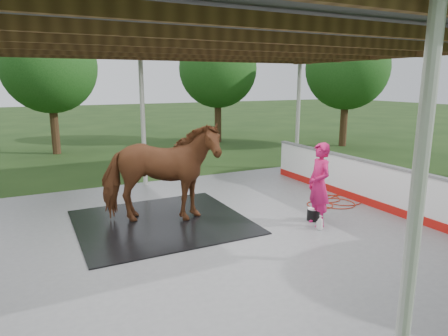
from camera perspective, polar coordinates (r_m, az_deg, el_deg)
name	(u,v)px	position (r m, az deg, el deg)	size (l,w,h in m)	color
ground	(208,239)	(8.36, -2.24, -10.03)	(100.00, 100.00, 0.00)	#1E3814
concrete_slab	(208,237)	(8.35, -2.24, -9.88)	(12.00, 10.00, 0.05)	slate
pavilion_structure	(207,38)	(7.77, -2.50, 18.12)	(12.60, 10.60, 4.05)	beige
dasher_board	(373,185)	(10.81, 20.56, -2.33)	(0.16, 8.00, 1.15)	#B4140F
tree_belt	(202,51)	(8.70, -3.13, 16.32)	(28.00, 28.00, 5.80)	#382314
rubber_mat	(162,222)	(9.22, -8.89, -7.58)	(3.67, 3.44, 0.03)	black
horse	(160,173)	(8.90, -9.13, -0.71)	(1.21, 2.65, 2.24)	brown
handler	(319,184)	(8.95, 13.44, -2.30)	(0.67, 0.44, 1.84)	#C31458
wash_bucket	(314,214)	(9.42, 12.67, -6.46)	(0.30, 0.30, 0.28)	black
soap_bottle_a	(320,223)	(8.87, 13.57, -7.59)	(0.12, 0.12, 0.32)	silver
soap_bottle_b	(319,223)	(9.00, 13.41, -7.67)	(0.09, 0.10, 0.21)	#338CD8
hose_coil	(334,201)	(10.98, 15.43, -4.63)	(1.68, 1.32, 0.02)	#9E1F0B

